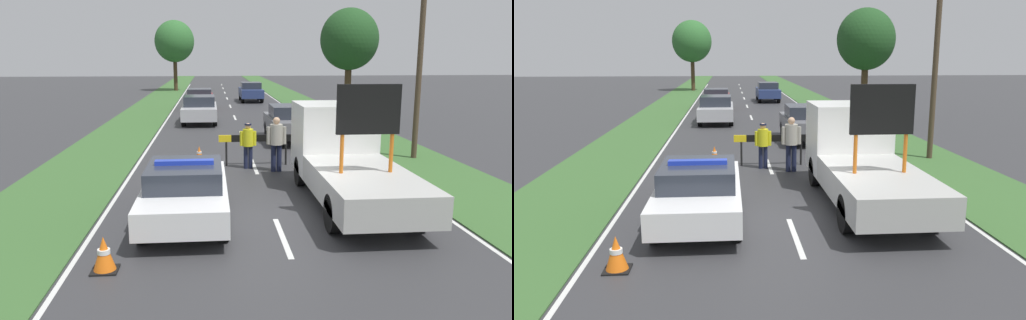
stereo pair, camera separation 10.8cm
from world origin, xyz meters
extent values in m
plane|color=#333335|center=(0.00, 0.00, 0.00)|extent=(160.00, 160.00, 0.00)
cube|color=silver|center=(0.00, -1.42, 0.00)|extent=(0.12, 2.36, 0.01)
cube|color=silver|center=(0.00, 5.43, 0.00)|extent=(0.12, 2.36, 0.01)
cube|color=silver|center=(0.00, 12.29, 0.00)|extent=(0.12, 2.36, 0.01)
cube|color=silver|center=(0.00, 19.14, 0.00)|extent=(0.12, 2.36, 0.01)
cube|color=silver|center=(0.00, 26.00, 0.00)|extent=(0.12, 2.36, 0.01)
cube|color=silver|center=(0.00, 32.85, 0.00)|extent=(0.12, 2.36, 0.01)
cube|color=silver|center=(0.00, 39.70, 0.00)|extent=(0.12, 2.36, 0.01)
cube|color=silver|center=(0.00, 46.56, 0.00)|extent=(0.12, 2.36, 0.01)
cube|color=silver|center=(0.00, 53.41, 0.00)|extent=(0.12, 2.36, 0.01)
cube|color=silver|center=(-4.06, 19.32, 0.00)|extent=(0.10, 71.26, 0.01)
cube|color=silver|center=(4.06, 19.32, 0.00)|extent=(0.10, 71.26, 0.01)
cube|color=#38602D|center=(-5.75, 20.00, 0.01)|extent=(3.19, 120.00, 0.03)
cube|color=#38602D|center=(5.75, 20.00, 0.01)|extent=(3.19, 120.00, 0.03)
cube|color=white|center=(-2.08, -0.04, 0.60)|extent=(1.89, 4.61, 0.56)
cube|color=#282D38|center=(-2.08, -0.18, 1.11)|extent=(1.66, 2.12, 0.46)
cylinder|color=black|center=(-2.90, 1.39, 0.32)|extent=(0.24, 0.64, 0.64)
cylinder|color=black|center=(-1.25, 1.39, 0.32)|extent=(0.24, 0.64, 0.64)
cylinder|color=black|center=(-2.90, -1.47, 0.32)|extent=(0.24, 0.64, 0.64)
cylinder|color=black|center=(-1.25, -1.47, 0.32)|extent=(0.24, 0.64, 0.64)
cube|color=#1E38C6|center=(-2.08, -0.18, 1.40)|extent=(1.32, 0.24, 0.10)
cube|color=#193399|center=(-2.08, -0.04, 0.63)|extent=(1.90, 3.78, 0.10)
cube|color=black|center=(-2.08, 2.31, 0.55)|extent=(1.04, 0.08, 0.34)
cube|color=white|center=(2.08, 2.79, 1.42)|extent=(2.15, 2.04, 1.98)
cube|color=#232833|center=(2.08, 3.79, 1.77)|extent=(1.83, 0.04, 0.87)
cube|color=#B2B2AD|center=(2.08, -0.37, 0.77)|extent=(2.15, 4.26, 0.68)
cylinder|color=#D16619|center=(1.50, -0.37, 1.56)|extent=(0.09, 0.09, 0.90)
cylinder|color=#D16619|center=(2.66, -0.37, 1.56)|extent=(0.09, 0.09, 0.90)
cube|color=black|center=(2.08, -0.37, 2.57)|extent=(1.46, 0.12, 1.13)
cylinder|color=black|center=(1.13, 2.79, 0.43)|extent=(0.24, 0.85, 0.85)
cylinder|color=black|center=(3.03, 2.79, 0.43)|extent=(0.24, 0.85, 0.85)
cylinder|color=black|center=(1.13, -1.22, 0.43)|extent=(0.24, 0.85, 0.85)
cylinder|color=black|center=(3.03, -1.22, 0.43)|extent=(0.24, 0.85, 0.85)
cylinder|color=black|center=(-0.95, 5.62, 0.42)|extent=(0.07, 0.07, 0.84)
cylinder|color=black|center=(1.12, 5.62, 0.42)|extent=(0.07, 0.07, 0.84)
cube|color=yellow|center=(-0.99, 5.62, 0.96)|extent=(0.43, 0.08, 0.23)
cube|color=black|center=(-0.56, 5.62, 0.96)|extent=(0.43, 0.08, 0.23)
cube|color=yellow|center=(-0.13, 5.62, 0.96)|extent=(0.43, 0.08, 0.23)
cube|color=black|center=(0.30, 5.62, 0.96)|extent=(0.43, 0.08, 0.23)
cube|color=yellow|center=(0.74, 5.62, 0.96)|extent=(0.43, 0.08, 0.23)
cube|color=black|center=(1.17, 5.62, 0.96)|extent=(0.43, 0.08, 0.23)
cylinder|color=#191E38|center=(-0.31, 5.14, 0.39)|extent=(0.14, 0.14, 0.77)
cylinder|color=#191E38|center=(-0.15, 5.14, 0.39)|extent=(0.14, 0.14, 0.77)
cylinder|color=yellow|center=(-0.23, 5.14, 1.06)|extent=(0.35, 0.35, 0.58)
cylinder|color=yellow|center=(-0.45, 5.14, 1.03)|extent=(0.12, 0.12, 0.49)
cylinder|color=yellow|center=(-0.01, 5.14, 1.03)|extent=(0.12, 0.12, 0.49)
sphere|color=tan|center=(-0.23, 5.14, 1.45)|extent=(0.20, 0.20, 0.20)
cylinder|color=#141933|center=(-0.23, 5.14, 1.50)|extent=(0.23, 0.23, 0.05)
cylinder|color=#191E38|center=(0.57, 4.63, 0.45)|extent=(0.17, 0.17, 0.90)
cylinder|color=#191E38|center=(0.75, 4.63, 0.45)|extent=(0.17, 0.17, 0.90)
cylinder|color=#B2AD9E|center=(0.66, 4.63, 1.23)|extent=(0.41, 0.41, 0.67)
cylinder|color=#B2AD9E|center=(0.40, 4.63, 1.20)|extent=(0.13, 0.13, 0.57)
cylinder|color=#B2AD9E|center=(0.91, 4.63, 1.20)|extent=(0.13, 0.13, 0.57)
sphere|color=tan|center=(0.66, 4.63, 1.68)|extent=(0.23, 0.23, 0.23)
cube|color=black|center=(3.00, 4.07, 0.01)|extent=(0.46, 0.46, 0.03)
cone|color=orange|center=(3.00, 4.07, 0.34)|extent=(0.40, 0.40, 0.61)
cylinder|color=white|center=(3.00, 4.07, 0.37)|extent=(0.22, 0.22, 0.09)
cube|color=black|center=(-1.91, 6.56, 0.01)|extent=(0.38, 0.38, 0.03)
cone|color=orange|center=(-1.91, 6.56, 0.28)|extent=(0.32, 0.32, 0.50)
cylinder|color=white|center=(-1.91, 6.56, 0.30)|extent=(0.18, 0.18, 0.07)
cube|color=black|center=(-3.40, -2.80, 0.01)|extent=(0.47, 0.47, 0.03)
cone|color=orange|center=(-3.40, -2.80, 0.34)|extent=(0.40, 0.40, 0.62)
cylinder|color=white|center=(-3.40, -2.80, 0.37)|extent=(0.22, 0.22, 0.09)
cube|color=slate|center=(1.93, 10.53, 0.71)|extent=(1.71, 4.32, 0.72)
cube|color=#282D38|center=(1.93, 10.40, 1.34)|extent=(1.51, 1.99, 0.53)
cylinder|color=black|center=(1.20, 11.86, 0.36)|extent=(0.24, 0.71, 0.71)
cylinder|color=black|center=(2.67, 11.86, 0.36)|extent=(0.24, 0.71, 0.71)
cylinder|color=black|center=(1.20, 9.19, 0.36)|extent=(0.24, 0.71, 0.71)
cylinder|color=black|center=(2.67, 9.19, 0.36)|extent=(0.24, 0.71, 0.71)
cube|color=#B2B2B7|center=(-2.08, 16.99, 0.65)|extent=(1.91, 4.60, 0.66)
cube|color=#282D38|center=(-2.08, 16.85, 1.25)|extent=(1.68, 2.12, 0.55)
cylinder|color=black|center=(-2.92, 18.41, 0.32)|extent=(0.24, 0.64, 0.64)
cylinder|color=black|center=(-1.25, 18.41, 0.32)|extent=(0.24, 0.64, 0.64)
cylinder|color=black|center=(-2.92, 15.56, 0.32)|extent=(0.24, 0.64, 0.64)
cylinder|color=black|center=(-1.25, 15.56, 0.32)|extent=(0.24, 0.64, 0.64)
cube|color=maroon|center=(-2.23, 24.28, 0.70)|extent=(1.87, 4.04, 0.63)
cube|color=#282D38|center=(-2.23, 24.16, 1.22)|extent=(1.65, 1.86, 0.43)
cylinder|color=black|center=(-3.04, 25.53, 0.38)|extent=(0.24, 0.77, 0.77)
cylinder|color=black|center=(-1.41, 25.53, 0.38)|extent=(0.24, 0.77, 0.77)
cylinder|color=black|center=(-3.04, 23.03, 0.38)|extent=(0.24, 0.77, 0.77)
cylinder|color=black|center=(-1.41, 23.03, 0.38)|extent=(0.24, 0.77, 0.77)
cube|color=navy|center=(1.86, 29.91, 0.71)|extent=(1.78, 4.41, 0.67)
cube|color=#282D38|center=(1.86, 29.78, 1.31)|extent=(1.57, 2.03, 0.52)
cylinder|color=black|center=(1.09, 31.28, 0.38)|extent=(0.24, 0.76, 0.76)
cylinder|color=black|center=(2.63, 31.28, 0.38)|extent=(0.24, 0.76, 0.76)
cylinder|color=black|center=(1.09, 28.54, 0.38)|extent=(0.24, 0.76, 0.76)
cylinder|color=black|center=(2.63, 28.54, 0.38)|extent=(0.24, 0.76, 0.76)
cylinder|color=#42301E|center=(6.41, 16.99, 1.70)|extent=(0.38, 0.38, 3.40)
ellipsoid|color=#1E471E|center=(6.41, 16.99, 4.63)|extent=(3.28, 3.28, 3.44)
cylinder|color=#42301E|center=(-5.10, 42.78, 1.80)|extent=(0.40, 0.40, 3.61)
ellipsoid|color=#2D662D|center=(-5.10, 42.78, 5.15)|extent=(4.11, 4.11, 4.32)
cylinder|color=#473828|center=(6.02, 6.24, 4.40)|extent=(0.20, 0.20, 8.80)
camera|label=1|loc=(-1.47, -11.30, 3.78)|focal=35.00mm
camera|label=2|loc=(-1.36, -11.31, 3.78)|focal=35.00mm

